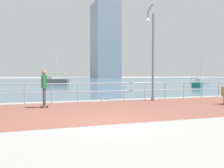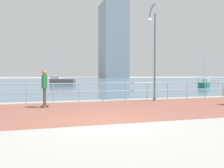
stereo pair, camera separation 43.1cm
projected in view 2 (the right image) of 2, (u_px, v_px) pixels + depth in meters
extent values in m
plane|color=#ADAAA5|center=(51.00, 83.00, 46.45)|extent=(220.00, 220.00, 0.00)
cube|color=#935647|center=(90.00, 110.00, 10.67)|extent=(28.00, 6.39, 0.01)
cube|color=slate|center=(49.00, 81.00, 56.79)|extent=(180.00, 88.00, 0.00)
cylinder|color=#9EADB7|center=(26.00, 94.00, 12.90)|extent=(0.05, 0.05, 1.05)
cylinder|color=#9EADB7|center=(53.00, 93.00, 13.30)|extent=(0.05, 0.05, 1.05)
cylinder|color=#9EADB7|center=(79.00, 93.00, 13.71)|extent=(0.05, 0.05, 1.05)
cylinder|color=#9EADB7|center=(103.00, 92.00, 14.11)|extent=(0.05, 0.05, 1.05)
cylinder|color=#9EADB7|center=(126.00, 92.00, 14.51)|extent=(0.05, 0.05, 1.05)
cylinder|color=#9EADB7|center=(147.00, 91.00, 14.91)|extent=(0.05, 0.05, 1.05)
cylinder|color=#9EADB7|center=(168.00, 91.00, 15.32)|extent=(0.05, 0.05, 1.05)
cylinder|color=#9EADB7|center=(187.00, 91.00, 15.72)|extent=(0.05, 0.05, 1.05)
cylinder|color=#9EADB7|center=(205.00, 90.00, 16.12)|extent=(0.05, 0.05, 1.05)
cylinder|color=#9EADB7|center=(223.00, 90.00, 16.52)|extent=(0.05, 0.05, 1.05)
cylinder|color=#9EADB7|center=(79.00, 84.00, 13.69)|extent=(25.20, 0.06, 0.06)
cylinder|color=#9EADB7|center=(79.00, 92.00, 13.70)|extent=(25.20, 0.06, 0.06)
cylinder|color=slate|center=(155.00, 99.00, 14.41)|extent=(0.19, 0.19, 0.20)
cylinder|color=slate|center=(155.00, 57.00, 14.32)|extent=(0.12, 0.12, 5.13)
cylinder|color=slate|center=(154.00, 4.00, 14.27)|extent=(0.11, 0.19, 0.11)
cylinder|color=slate|center=(153.00, 6.00, 14.40)|extent=(0.11, 0.20, 0.15)
cylinder|color=slate|center=(152.00, 8.00, 14.53)|extent=(0.11, 0.20, 0.18)
cylinder|color=slate|center=(151.00, 10.00, 14.62)|extent=(0.11, 0.17, 0.19)
cylinder|color=slate|center=(150.00, 13.00, 14.69)|extent=(0.10, 0.14, 0.19)
cylinder|color=slate|center=(150.00, 16.00, 14.71)|extent=(0.10, 0.10, 0.17)
cone|color=silver|center=(150.00, 19.00, 14.72)|extent=(0.36, 0.36, 0.22)
cylinder|color=black|center=(42.00, 107.00, 11.46)|extent=(0.06, 0.04, 0.06)
cylinder|color=black|center=(42.00, 107.00, 11.54)|extent=(0.06, 0.04, 0.06)
cylinder|color=black|center=(47.00, 107.00, 11.51)|extent=(0.06, 0.04, 0.06)
cylinder|color=black|center=(48.00, 107.00, 11.58)|extent=(0.06, 0.04, 0.06)
cube|color=black|center=(45.00, 106.00, 11.52)|extent=(0.41, 0.15, 0.02)
cylinder|color=#4C4C51|center=(44.00, 97.00, 11.42)|extent=(0.14, 0.14, 0.83)
cylinder|color=#4C4C51|center=(45.00, 97.00, 11.58)|extent=(0.14, 0.14, 0.83)
cube|color=#2D8C4C|center=(44.00, 82.00, 11.47)|extent=(0.27, 0.36, 0.62)
cylinder|color=#2D8C4C|center=(44.00, 81.00, 11.25)|extent=(0.10, 0.10, 0.59)
cylinder|color=#2D8C4C|center=(45.00, 81.00, 11.70)|extent=(0.10, 0.10, 0.59)
sphere|color=#A37A5B|center=(44.00, 73.00, 11.46)|extent=(0.23, 0.23, 0.23)
cube|color=white|center=(208.00, 82.00, 40.06)|extent=(3.31, 2.11, 0.68)
cube|color=silver|center=(202.00, 79.00, 40.13)|extent=(1.32, 1.07, 0.38)
cylinder|color=silver|center=(208.00, 68.00, 39.98)|extent=(0.08, 0.08, 3.78)
cylinder|color=silver|center=(204.00, 77.00, 40.10)|extent=(1.35, 0.60, 0.06)
cube|color=#197266|center=(204.00, 85.00, 29.61)|extent=(2.89, 2.87, 0.67)
cube|color=silver|center=(205.00, 80.00, 30.40)|extent=(1.27, 1.27, 0.37)
cylinder|color=silver|center=(205.00, 67.00, 29.52)|extent=(0.07, 0.07, 3.70)
cylinder|color=silver|center=(205.00, 78.00, 30.18)|extent=(1.04, 1.03, 0.06)
cube|color=#595960|center=(63.00, 82.00, 38.50)|extent=(4.03, 2.76, 0.83)
cube|color=silver|center=(56.00, 78.00, 38.65)|extent=(1.63, 1.36, 0.46)
cylinder|color=silver|center=(63.00, 64.00, 38.39)|extent=(0.09, 0.09, 4.63)
cylinder|color=silver|center=(57.00, 76.00, 38.59)|extent=(1.61, 0.82, 0.07)
cube|color=#8493A3|center=(113.00, 41.00, 112.92)|extent=(11.09, 13.93, 34.26)
cube|color=slate|center=(113.00, 1.00, 112.21)|extent=(4.44, 5.57, 2.00)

